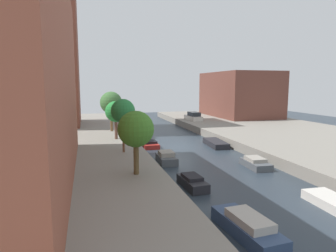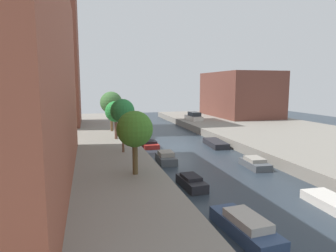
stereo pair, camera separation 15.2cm
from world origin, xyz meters
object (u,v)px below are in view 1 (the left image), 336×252
Objects in this scene: apartment_tower_far at (40,30)px; low_block_right at (239,94)px; moored_boat_right_1 at (255,163)px; moored_boat_left_2 at (166,158)px; moored_boat_left_3 at (150,144)px; street_tree_0 at (136,130)px; parked_car at (194,117)px; street_tree_3 at (111,103)px; moored_boat_left_1 at (192,182)px; moored_boat_right_2 at (216,143)px; street_tree_2 at (116,112)px; moored_boat_right_0 at (334,203)px; street_tree_1 at (123,111)px; moored_boat_left_0 at (247,227)px.

apartment_tower_far reaches higher than low_block_right.
moored_boat_right_1 is (19.49, -25.65, -14.35)m from apartment_tower_far.
moored_boat_left_2 is 0.98× the size of moored_boat_left_3.
street_tree_0 reaches higher than parked_car.
moored_boat_right_1 is (10.50, 2.49, -3.64)m from street_tree_0.
street_tree_3 is 1.65× the size of moored_boat_left_1.
moored_boat_left_3 is 0.68× the size of moored_boat_right_2.
street_tree_0 is 0.91× the size of parked_car.
street_tree_3 reaches higher than street_tree_2.
moored_boat_left_1 is (3.68, -0.81, -3.63)m from street_tree_0.
moored_boat_right_1 reaches higher than moored_boat_left_3.
street_tree_2 is 1.35× the size of moored_boat_left_2.
moored_boat_right_2 is (-14.03, -20.64, -4.82)m from low_block_right.
apartment_tower_far is 5.91× the size of parked_car.
moored_boat_left_1 is at bearing -75.67° from street_tree_2.
apartment_tower_far is at bearing 121.70° from street_tree_2.
street_tree_0 reaches higher than moored_boat_right_2.
moored_boat_left_3 reaches higher than moored_boat_right_0.
street_tree_3 is at bearing -152.94° from low_block_right.
moored_boat_right_0 is (-14.73, -38.28, -4.85)m from low_block_right.
street_tree_1 reaches higher than street_tree_2.
street_tree_1 is at bearing 90.00° from street_tree_0.
street_tree_1 is 8.31m from moored_boat_left_3.
moored_boat_right_0 is (10.28, -6.08, -3.73)m from street_tree_0.
moored_boat_left_0 is 6.82m from moored_boat_left_1.
moored_boat_left_0 is at bearing -110.34° from moored_boat_right_2.
low_block_right is 4.37× the size of moored_boat_right_0.
apartment_tower_far reaches higher than street_tree_3.
moored_boat_left_1 is (12.67, -28.95, -14.35)m from apartment_tower_far.
street_tree_3 is 27.84m from moored_boat_right_0.
moored_boat_left_2 is 0.67× the size of moored_boat_right_2.
moored_boat_right_0 is at bearing -61.22° from moored_boat_left_2.
street_tree_0 is at bearing -90.00° from street_tree_1.
parked_car is at bearing 55.94° from street_tree_1.
moored_boat_left_1 is 6.76m from moored_boat_left_2.
moored_boat_right_2 is (10.98, 11.56, -3.69)m from street_tree_0.
moored_boat_left_1 is at bearing -66.37° from apartment_tower_far.
street_tree_2 is 15.28m from moored_boat_left_1.
street_tree_0 is 5.23m from moored_boat_left_1.
moored_boat_right_1 is (-3.88, -25.62, -1.21)m from parked_car.
parked_car reaches higher than moored_boat_right_0.
low_block_right reaches higher than moored_boat_left_1.
street_tree_2 is 0.82× the size of street_tree_3.
moored_boat_right_2 is at bearing 69.66° from moored_boat_left_0.
street_tree_0 reaches higher than moored_boat_left_0.
street_tree_2 is 0.90× the size of parked_car.
street_tree_1 is (8.99, -21.29, -10.10)m from apartment_tower_far.
low_block_right is at bearing 42.01° from moored_boat_left_3.
street_tree_1 is 1.45× the size of moored_boat_right_1.
street_tree_2 is at bearing 104.33° from moored_boat_left_1.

